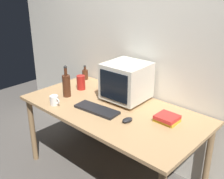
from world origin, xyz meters
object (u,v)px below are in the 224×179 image
(crt_monitor, at_px, (126,81))
(book_stack, at_px, (167,119))
(bottle_tall, at_px, (66,85))
(keyboard, at_px, (97,109))
(bottle_short, at_px, (85,74))
(computer_mouse, at_px, (127,120))
(mug, at_px, (54,100))
(metal_canister, at_px, (81,82))

(crt_monitor, xyz_separation_m, book_stack, (0.52, -0.10, -0.16))
(bottle_tall, bearing_deg, keyboard, -3.19)
(bottle_short, distance_m, book_stack, 1.28)
(crt_monitor, relative_size, computer_mouse, 4.04)
(crt_monitor, xyz_separation_m, mug, (-0.42, -0.53, -0.15))
(keyboard, distance_m, bottle_tall, 0.46)
(bottle_tall, relative_size, book_stack, 1.72)
(keyboard, distance_m, bottle_short, 0.84)
(book_stack, xyz_separation_m, metal_canister, (-1.06, -0.01, 0.05))
(metal_canister, bearing_deg, crt_monitor, 11.35)
(crt_monitor, bearing_deg, mug, -128.41)
(mug, bearing_deg, bottle_short, 114.88)
(bottle_short, relative_size, book_stack, 0.92)
(book_stack, bearing_deg, keyboard, -156.26)
(crt_monitor, relative_size, keyboard, 0.96)
(bottle_tall, distance_m, metal_canister, 0.23)
(book_stack, relative_size, metal_canister, 1.25)
(computer_mouse, bearing_deg, mug, -154.99)
(book_stack, height_order, mug, mug)
(crt_monitor, relative_size, mug, 3.36)
(bottle_tall, bearing_deg, bottle_short, 117.26)
(crt_monitor, height_order, bottle_short, crt_monitor)
(bottle_short, height_order, mug, bottle_short)
(computer_mouse, relative_size, metal_canister, 0.67)
(computer_mouse, distance_m, mug, 0.74)
(metal_canister, bearing_deg, mug, -75.51)
(bottle_tall, relative_size, mug, 2.68)
(crt_monitor, height_order, book_stack, crt_monitor)
(crt_monitor, bearing_deg, book_stack, -10.95)
(keyboard, relative_size, bottle_short, 2.44)
(book_stack, bearing_deg, metal_canister, -179.70)
(keyboard, height_order, bottle_tall, bottle_tall)
(computer_mouse, xyz_separation_m, bottle_short, (-1.02, 0.45, 0.05))
(crt_monitor, relative_size, bottle_short, 2.34)
(bottle_short, xyz_separation_m, book_stack, (1.26, -0.23, -0.03))
(mug, relative_size, metal_canister, 0.80)
(computer_mouse, height_order, bottle_tall, bottle_tall)
(bottle_short, distance_m, mug, 0.73)
(keyboard, bearing_deg, computer_mouse, -1.03)
(computer_mouse, xyz_separation_m, book_stack, (0.24, 0.22, 0.01))
(crt_monitor, relative_size, bottle_tall, 1.25)
(computer_mouse, bearing_deg, bottle_short, 164.70)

